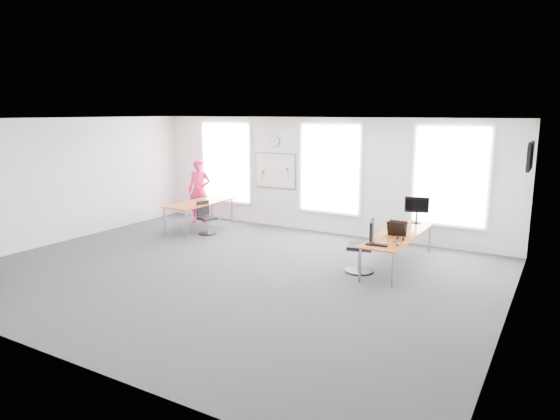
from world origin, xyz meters
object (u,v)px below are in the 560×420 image
Objects in this scene: monitor at (417,207)px; keyboard at (377,245)px; desk_right at (399,236)px; chair_right at (363,249)px; headphones at (400,238)px; person at (199,191)px; desk_left at (200,204)px; chair_left at (206,220)px.

keyboard is at bearing -106.37° from monitor.
keyboard is at bearing -94.13° from desk_right.
headphones is (0.65, 0.25, 0.26)m from chair_right.
monitor reaches higher than keyboard.
desk_right is 1.54× the size of person.
desk_right is 1.35× the size of desk_left.
desk_left is at bearing -118.93° from chair_right.
desk_left is 0.96m from person.
person reaches higher than monitor.
monitor is at bearing 7.32° from desk_left.
desk_left is 1.95× the size of chair_right.
chair_left is (-5.17, 0.18, -0.26)m from desk_right.
person is (-5.72, 1.95, 0.45)m from chair_right.
chair_right is at bearing 132.03° from keyboard.
chair_left is 5.24× the size of headphones.
headphones is (0.26, 0.59, 0.03)m from keyboard.
chair_left is 5.26m from keyboard.
chair_left is 2.07× the size of keyboard.
monitor is (-0.15, 1.70, 0.31)m from headphones.
headphones reaches higher than keyboard.
desk_right is 2.63× the size of chair_right.
person is 6.54m from keyboard.
keyboard is (5.53, -1.57, -0.00)m from desk_left.
person is 6.22m from monitor.
monitor is (0.50, 1.95, 0.57)m from chair_right.
chair_left is at bearing 177.99° from desk_right.
person reaches higher than desk_left.
headphones is (5.78, -0.98, 0.03)m from desk_left.
keyboard is at bearing -88.24° from chair_left.
chair_right is 6.06m from person.
person is at bearing -124.29° from chair_right.
chair_right is 0.58× the size of person.
desk_left is 1.14× the size of person.
desk_right is 1.11m from keyboard.
desk_right is at bearing 103.80° from headphones.
headphones is at bearing -98.62° from monitor.
chair_right is 6.48× the size of headphones.
headphones is at bearing -9.59° from desk_left.
desk_left is 5.00× the size of keyboard.
desk_left is at bearing 72.94° from chair_left.
keyboard is (6.12, -2.29, -0.22)m from person.
headphones is (0.18, -0.52, 0.09)m from desk_right.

